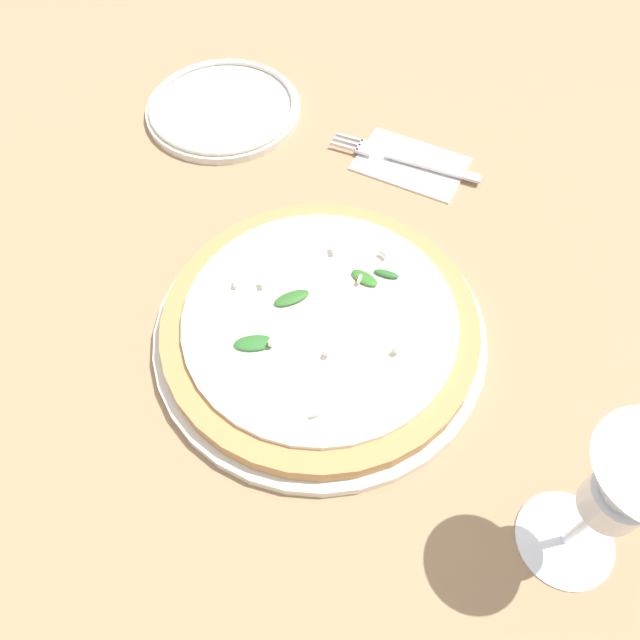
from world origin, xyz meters
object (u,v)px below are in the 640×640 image
Objects in this scene: wine_glass at (624,492)px; side_plate_white at (223,107)px; fork at (406,159)px; pizza_arugula_main at (320,327)px.

wine_glass reaches higher than side_plate_white.
side_plate_white reaches higher than fork.
wine_glass reaches higher than fork.
fork is 0.93× the size of side_plate_white.
pizza_arugula_main reaches higher than fork.
side_plate_white is at bearing -48.64° from wine_glass.
wine_glass is at bearing 145.76° from pizza_arugula_main.
side_plate_white is at bearing -0.10° from fork.
pizza_arugula_main is at bearing 89.98° from fork.
pizza_arugula_main is at bearing 120.34° from side_plate_white.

